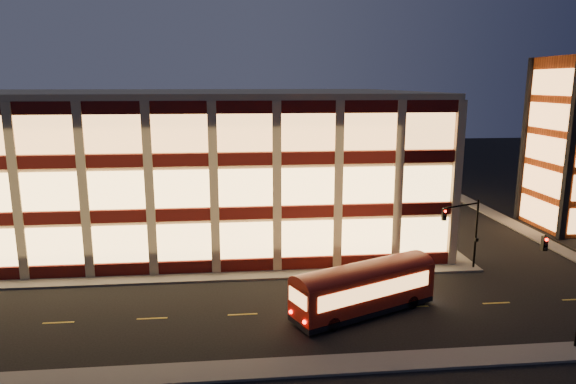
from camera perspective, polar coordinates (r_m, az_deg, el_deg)
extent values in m
plane|color=black|center=(41.46, -10.82, -9.90)|extent=(200.00, 200.00, 0.00)
cube|color=#514F4C|center=(42.73, -14.77, -9.31)|extent=(54.00, 2.00, 0.15)
cube|color=#514F4C|center=(60.52, 12.90, -2.87)|extent=(2.00, 30.00, 0.15)
cube|color=#514F4C|center=(64.86, 22.15, -2.48)|extent=(2.00, 30.00, 0.15)
cube|color=#514F4C|center=(29.82, -13.02, -19.11)|extent=(100.00, 2.00, 0.15)
cube|color=tan|center=(56.36, -12.70, 3.24)|extent=(50.00, 30.00, 14.00)
cube|color=tan|center=(55.75, -13.05, 10.62)|extent=(50.40, 30.40, 0.50)
cube|color=#470C0A|center=(43.35, -14.64, -8.18)|extent=(50.10, 0.25, 1.00)
cube|color=#F6BB67|center=(42.70, -14.78, -5.52)|extent=(49.00, 0.20, 3.00)
cube|color=#470C0A|center=(60.11, 12.13, -2.37)|extent=(0.25, 30.10, 1.00)
cube|color=#F6BB67|center=(59.62, 12.20, -0.42)|extent=(0.20, 29.00, 3.00)
cube|color=#470C0A|center=(42.06, -14.95, -2.54)|extent=(50.10, 0.25, 1.00)
cube|color=#F6BB67|center=(41.61, -15.10, 0.26)|extent=(49.00, 0.20, 3.00)
cube|color=#470C0A|center=(59.18, 12.31, 1.75)|extent=(0.25, 30.10, 1.00)
cube|color=#F6BB67|center=(58.85, 12.39, 3.77)|extent=(0.20, 29.00, 3.00)
cube|color=#470C0A|center=(41.20, -15.28, 3.39)|extent=(50.10, 0.25, 1.00)
cube|color=#F6BB67|center=(40.97, -15.44, 6.30)|extent=(49.00, 0.20, 3.00)
cube|color=#470C0A|center=(58.58, 12.51, 5.99)|extent=(0.25, 30.10, 1.00)
cube|color=#F6BB67|center=(58.40, 12.58, 8.04)|extent=(0.20, 29.00, 3.00)
cube|color=black|center=(56.77, 28.87, 4.14)|extent=(0.60, 0.60, 18.00)
cube|color=black|center=(63.47, 24.81, 5.21)|extent=(0.60, 0.60, 18.00)
cube|color=#FFA959|center=(61.22, 26.03, -1.98)|extent=(0.16, 6.60, 2.60)
cube|color=#FFA959|center=(60.56, 26.33, 1.15)|extent=(0.16, 6.60, 2.60)
cube|color=#FFA959|center=(60.08, 26.63, 4.33)|extent=(0.16, 6.60, 2.60)
cube|color=#FFA959|center=(59.80, 26.94, 7.55)|extent=(0.16, 6.60, 2.60)
cube|color=#FFA959|center=(59.70, 27.25, 10.80)|extent=(0.16, 6.60, 2.60)
cylinder|color=black|center=(45.51, 20.15, -4.45)|extent=(0.18, 0.18, 6.00)
cylinder|color=black|center=(43.45, 18.76, -1.43)|extent=(3.56, 1.63, 0.14)
cube|color=black|center=(42.20, 16.96, -2.40)|extent=(0.32, 0.32, 0.95)
sphere|color=#FF0C05|center=(41.97, 17.08, -2.06)|extent=(0.20, 0.20, 0.20)
cube|color=black|center=(45.45, 20.22, -5.01)|extent=(0.25, 0.18, 0.28)
cylinder|color=black|center=(35.43, 28.39, -5.25)|extent=(0.14, 4.00, 0.14)
cube|color=black|center=(37.16, 26.61, -5.12)|extent=(0.32, 0.32, 0.95)
sphere|color=#FF0C05|center=(36.93, 26.80, -4.75)|extent=(0.20, 0.20, 0.20)
cube|color=#961608|center=(35.59, 8.44, -10.53)|extent=(10.54, 6.61, 2.39)
cube|color=black|center=(36.15, 8.37, -12.58)|extent=(10.54, 6.61, 0.36)
cylinder|color=black|center=(33.47, 4.99, -14.40)|extent=(0.98, 0.67, 0.93)
cylinder|color=black|center=(35.18, 2.81, -13.00)|extent=(0.98, 0.67, 0.93)
cylinder|color=black|center=(37.35, 13.58, -11.79)|extent=(0.98, 0.67, 0.93)
cylinder|color=black|center=(38.88, 11.24, -10.70)|extent=(0.98, 0.67, 0.93)
cube|color=#FFA959|center=(34.53, 9.84, -10.75)|extent=(8.37, 3.78, 1.04)
cube|color=#FFA959|center=(36.44, 7.14, -9.41)|extent=(8.37, 3.78, 1.04)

